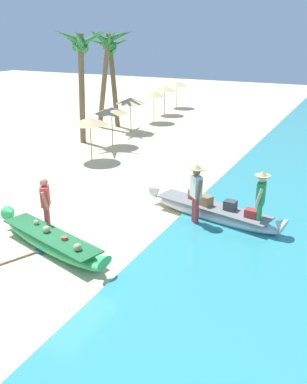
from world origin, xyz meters
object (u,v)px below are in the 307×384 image
at_px(boat_white_midground, 212,211).
at_px(paddle, 21,257).
at_px(person_vendor_assistant, 260,198).
at_px(palm_tree_tall_inland, 81,51).
at_px(palm_tree_leaning_seaward, 108,48).
at_px(person_vendor_hatted, 196,191).
at_px(boat_green_foreground, 51,241).
at_px(palm_tree_mid_cluster, 110,54).
at_px(person_tourist_customer, 46,203).

xyz_separation_m(boat_white_midground, paddle, (-3.50, -4.33, -0.23)).
bearing_deg(boat_white_midground, person_vendor_assistant, -11.44).
distance_m(palm_tree_tall_inland, palm_tree_leaning_seaward, 3.44).
xyz_separation_m(boat_white_midground, person_vendor_hatted, (-0.32, -0.60, 0.81)).
relative_size(boat_green_foreground, palm_tree_tall_inland, 0.77).
height_order(boat_green_foreground, person_vendor_hatted, person_vendor_hatted).
height_order(boat_green_foreground, palm_tree_leaning_seaward, palm_tree_leaning_seaward).
relative_size(boat_green_foreground, person_vendor_assistant, 2.32).
xyz_separation_m(person_vendor_hatted, palm_tree_mid_cluster, (-9.39, 10.67, 3.02)).
height_order(boat_green_foreground, boat_white_midground, boat_white_midground).
height_order(palm_tree_leaning_seaward, paddle, palm_tree_leaning_seaward).
height_order(palm_tree_tall_inland, palm_tree_leaning_seaward, palm_tree_tall_inland).
bearing_deg(palm_tree_leaning_seaward, palm_tree_mid_cluster, 112.71).
relative_size(boat_green_foreground, paddle, 2.63).
bearing_deg(person_tourist_customer, palm_tree_leaning_seaward, 114.65).
bearing_deg(person_vendor_assistant, palm_tree_mid_cluster, 137.09).
bearing_deg(palm_tree_tall_inland, palm_tree_mid_cluster, 102.87).
distance_m(person_tourist_customer, paddle, 1.67).
height_order(person_tourist_customer, paddle, person_tourist_customer).
bearing_deg(palm_tree_mid_cluster, person_tourist_customer, -65.45).
relative_size(person_vendor_hatted, paddle, 1.15).
bearing_deg(person_vendor_hatted, paddle, -130.45).
relative_size(person_vendor_assistant, paddle, 1.13).
height_order(person_vendor_hatted, paddle, person_vendor_hatted).
relative_size(boat_white_midground, palm_tree_tall_inland, 0.83).
height_order(palm_tree_tall_inland, paddle, palm_tree_tall_inland).
xyz_separation_m(person_tourist_customer, palm_tree_leaning_seaward, (-5.65, 12.32, 3.54)).
height_order(boat_white_midground, paddle, boat_white_midground).
xyz_separation_m(palm_tree_tall_inland, palm_tree_mid_cluster, (-0.93, 4.07, -0.33)).
height_order(person_tourist_customer, palm_tree_tall_inland, palm_tree_tall_inland).
distance_m(person_tourist_customer, palm_tree_mid_cluster, 14.65).
bearing_deg(person_tourist_customer, palm_tree_mid_cluster, 114.55).
xyz_separation_m(person_vendor_assistant, palm_tree_mid_cluster, (-11.14, 10.36, 3.04)).
distance_m(boat_green_foreground, person_vendor_assistant, 5.69).
xyz_separation_m(person_tourist_customer, paddle, (0.27, -1.38, -0.90)).
xyz_separation_m(boat_green_foreground, palm_tree_mid_cluster, (-6.62, 13.70, 3.85)).
bearing_deg(paddle, person_vendor_assistant, 39.34).
distance_m(person_tourist_customer, palm_tree_leaning_seaward, 14.01).
distance_m(boat_white_midground, person_tourist_customer, 4.83).
xyz_separation_m(boat_green_foreground, boat_white_midground, (3.10, 3.64, 0.01)).
xyz_separation_m(person_tourist_customer, palm_tree_mid_cluster, (-5.94, 13.01, 3.17)).
xyz_separation_m(palm_tree_tall_inland, paddle, (5.28, -10.33, -4.40)).
xyz_separation_m(boat_white_midground, person_tourist_customer, (-3.77, -2.95, 0.67)).
bearing_deg(person_vendor_hatted, palm_tree_leaning_seaward, 132.37).
bearing_deg(paddle, palm_tree_tall_inland, 117.09).
bearing_deg(palm_tree_tall_inland, boat_white_midground, -34.34).
relative_size(person_vendor_assistant, palm_tree_mid_cluster, 0.36).
relative_size(palm_tree_mid_cluster, paddle, 3.16).
xyz_separation_m(person_tourist_customer, palm_tree_tall_inland, (-5.01, 8.94, 3.50)).
bearing_deg(palm_tree_leaning_seaward, palm_tree_tall_inland, -79.27).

